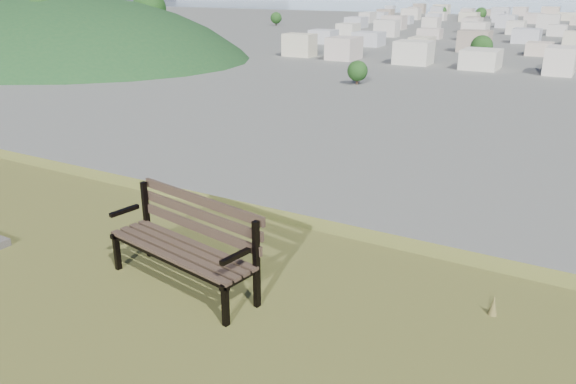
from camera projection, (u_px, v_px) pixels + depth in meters
The scene contains 3 objects.
park_bench at pixel (187, 238), 5.16m from camera, with size 1.66×0.79×0.83m.
green_wooded_hill at pixel (61, 56), 224.68m from camera, with size 184.71×147.77×92.35m.
city_trees at pixel (551, 31), 282.42m from camera, with size 406.52×387.20×9.98m.
Camera 1 is at (2.92, -1.27, 27.68)m, focal length 35.00 mm.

